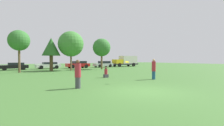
{
  "coord_description": "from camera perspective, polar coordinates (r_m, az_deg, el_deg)",
  "views": [
    {
      "loc": [
        -6.42,
        -6.36,
        1.72
      ],
      "look_at": [
        1.0,
        4.51,
        1.42
      ],
      "focal_mm": 26.9,
      "sensor_mm": 36.0,
      "label": 1
    }
  ],
  "objects": [
    {
      "name": "ground_plane",
      "position": [
        9.2,
        10.89,
        -9.47
      ],
      "size": [
        120.0,
        120.0,
        0.0
      ],
      "primitive_type": "plane",
      "color": "#3D6B2D"
    },
    {
      "name": "person_thrower",
      "position": [
        10.08,
        -11.54,
        -3.68
      ],
      "size": [
        0.37,
        0.37,
        1.69
      ],
      "rotation": [
        0.0,
        0.0,
        0.07
      ],
      "color": "#3F3F47",
      "rests_on": "ground"
    },
    {
      "name": "person_catcher",
      "position": [
        14.68,
        13.99,
        -2.0
      ],
      "size": [
        0.33,
        0.33,
        1.74
      ],
      "rotation": [
        0.0,
        0.0,
        -3.07
      ],
      "color": "navy",
      "rests_on": "ground"
    },
    {
      "name": "frisbee",
      "position": [
        12.16,
        5.13,
        0.33
      ],
      "size": [
        0.31,
        0.29,
        0.15
      ],
      "color": "yellow"
    },
    {
      "name": "bystander_sitting",
      "position": [
        15.68,
        -2.08,
        -3.41
      ],
      "size": [
        0.4,
        0.33,
        1.01
      ],
      "color": "#3F3F47",
      "rests_on": "ground"
    },
    {
      "name": "tree_1",
      "position": [
        24.38,
        -29.05,
        6.65
      ],
      "size": [
        2.6,
        2.6,
        5.39
      ],
      "color": "brown",
      "rests_on": "ground"
    },
    {
      "name": "tree_2",
      "position": [
        26.39,
        -19.98,
        5.1
      ],
      "size": [
        2.63,
        2.63,
        4.88
      ],
      "color": "brown",
      "rests_on": "ground"
    },
    {
      "name": "tree_3",
      "position": [
        26.38,
        -13.79,
        6.28
      ],
      "size": [
        3.85,
        3.85,
        5.95
      ],
      "color": "brown",
      "rests_on": "ground"
    },
    {
      "name": "tree_4",
      "position": [
        28.93,
        -3.53,
        5.26
      ],
      "size": [
        3.06,
        3.06,
        5.26
      ],
      "color": "brown",
      "rests_on": "ground"
    },
    {
      "name": "parked_car_black",
      "position": [
        30.92,
        -30.29,
        -0.89
      ],
      "size": [
        4.1,
        2.02,
        1.17
      ],
      "rotation": [
        0.0,
        0.0,
        3.14
      ],
      "color": "black",
      "rests_on": "ground"
    },
    {
      "name": "parked_car_white",
      "position": [
        32.24,
        -20.83,
        -0.7
      ],
      "size": [
        4.19,
        2.04,
        1.18
      ],
      "rotation": [
        0.0,
        0.0,
        3.14
      ],
      "color": "silver",
      "rests_on": "ground"
    },
    {
      "name": "parked_car_red",
      "position": [
        33.29,
        -11.4,
        -0.44
      ],
      "size": [
        4.46,
        2.01,
        1.36
      ],
      "rotation": [
        0.0,
        0.0,
        3.14
      ],
      "color": "red",
      "rests_on": "ground"
    },
    {
      "name": "parked_car_silver",
      "position": [
        35.8,
        -2.94,
        -0.34
      ],
      "size": [
        4.15,
        1.93,
        1.32
      ],
      "rotation": [
        0.0,
        0.0,
        3.14
      ],
      "color": "#B2B2B7",
      "rests_on": "ground"
    },
    {
      "name": "delivery_truck_yellow",
      "position": [
        39.41,
        4.71,
        0.72
      ],
      "size": [
        6.59,
        2.23,
        2.48
      ],
      "rotation": [
        0.0,
        0.0,
        3.14
      ],
      "color": "#2D2D33",
      "rests_on": "ground"
    }
  ]
}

